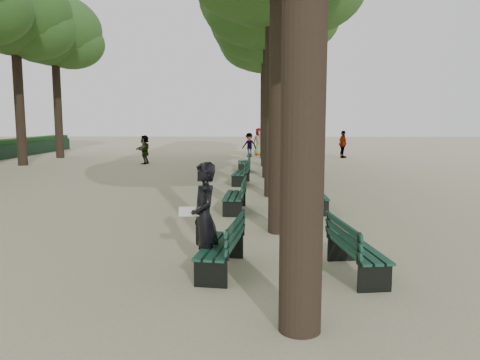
{
  "coord_description": "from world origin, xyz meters",
  "views": [
    {
      "loc": [
        0.95,
        -7.47,
        2.58
      ],
      "look_at": [
        0.6,
        3.0,
        1.2
      ],
      "focal_mm": 35.0,
      "sensor_mm": 36.0,
      "label": 1
    }
  ],
  "objects": [
    {
      "name": "pedestrian_c",
      "position": [
        6.69,
        23.56,
        0.9
      ],
      "size": [
        0.89,
        1.08,
        1.8
      ],
      "primitive_type": "imported",
      "rotation": [
        0.0,
        0.0,
        0.98
      ],
      "color": "#262628",
      "rests_on": "ground"
    },
    {
      "name": "bench_left_2",
      "position": [
        0.37,
        10.86,
        0.27
      ],
      "size": [
        0.74,
        1.85,
        0.92
      ],
      "color": "black",
      "rests_on": "ground"
    },
    {
      "name": "tree_central_5",
      "position": [
        1.5,
        23.0,
        7.65
      ],
      "size": [
        6.0,
        6.0,
        9.95
      ],
      "color": "#33261C",
      "rests_on": "ground"
    },
    {
      "name": "bench_right_2",
      "position": [
        2.63,
        10.41,
        0.27
      ],
      "size": [
        0.76,
        1.85,
        0.92
      ],
      "color": "black",
      "rests_on": "ground"
    },
    {
      "name": "tree_far_4",
      "position": [
        -12.0,
        18.0,
        8.14
      ],
      "size": [
        6.0,
        6.0,
        10.45
      ],
      "color": "#33261C",
      "rests_on": "ground"
    },
    {
      "name": "bench_left_1",
      "position": [
        0.37,
        5.4,
        0.27
      ],
      "size": [
        0.63,
        1.82,
        0.92
      ],
      "color": "black",
      "rests_on": "ground"
    },
    {
      "name": "bench_left_0",
      "position": [
        0.37,
        0.2,
        0.27
      ],
      "size": [
        0.8,
        1.86,
        0.92
      ],
      "color": "black",
      "rests_on": "ground"
    },
    {
      "name": "pedestrian_b",
      "position": [
        0.51,
        24.23,
        0.81
      ],
      "size": [
        1.09,
        0.68,
        1.62
      ],
      "primitive_type": "imported",
      "rotation": [
        0.0,
        0.0,
        5.91
      ],
      "color": "#262628",
      "rests_on": "ground"
    },
    {
      "name": "man_with_map",
      "position": [
        0.1,
        0.11,
        0.94
      ],
      "size": [
        0.73,
        0.83,
        1.87
      ],
      "color": "black",
      "rests_on": "ground"
    },
    {
      "name": "ground",
      "position": [
        0.0,
        0.0,
        0.0
      ],
      "size": [
        120.0,
        120.0,
        0.0
      ],
      "primitive_type": "plane",
      "color": "#B4AB88",
      "rests_on": "ground"
    },
    {
      "name": "tree_far_5",
      "position": [
        -12.0,
        23.0,
        8.14
      ],
      "size": [
        6.0,
        6.0,
        10.45
      ],
      "color": "#33261C",
      "rests_on": "ground"
    },
    {
      "name": "tree_central_4",
      "position": [
        1.5,
        18.0,
        7.65
      ],
      "size": [
        6.0,
        6.0,
        9.95
      ],
      "color": "#33261C",
      "rests_on": "ground"
    },
    {
      "name": "bench_left_3",
      "position": [
        0.37,
        15.41,
        0.27
      ],
      "size": [
        0.67,
        1.83,
        0.92
      ],
      "color": "black",
      "rests_on": "ground"
    },
    {
      "name": "pedestrian_e",
      "position": [
        -5.39,
        19.0,
        0.82
      ],
      "size": [
        0.56,
        1.56,
        1.65
      ],
      "primitive_type": "imported",
      "rotation": [
        0.0,
        0.0,
        4.56
      ],
      "color": "#262628",
      "rests_on": "ground"
    },
    {
      "name": "bench_right_3",
      "position": [
        2.63,
        15.35,
        0.27
      ],
      "size": [
        0.71,
        1.84,
        0.92
      ],
      "color": "black",
      "rests_on": "ground"
    },
    {
      "name": "bench_right_1",
      "position": [
        2.63,
        5.57,
        0.27
      ],
      "size": [
        0.59,
        1.81,
        0.92
      ],
      "color": "black",
      "rests_on": "ground"
    },
    {
      "name": "bench_right_0",
      "position": [
        2.63,
        0.08,
        0.27
      ],
      "size": [
        0.81,
        1.86,
        0.92
      ],
      "color": "black",
      "rests_on": "ground"
    },
    {
      "name": "pedestrian_d",
      "position": [
        1.18,
        25.67,
        0.96
      ],
      "size": [
        1.01,
        0.77,
        1.93
      ],
      "primitive_type": "imported",
      "rotation": [
        0.0,
        0.0,
        0.47
      ],
      "color": "#262628",
      "rests_on": "ground"
    }
  ]
}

